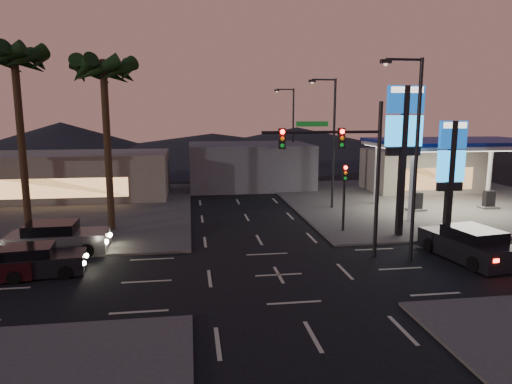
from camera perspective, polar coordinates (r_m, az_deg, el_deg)
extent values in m
plane|color=black|center=(21.55, 2.85, -10.31)|extent=(140.00, 140.00, 0.00)
cube|color=#47443F|center=(41.68, 20.49, -0.99)|extent=(24.00, 24.00, 0.12)
cube|color=#47443F|center=(38.53, -26.34, -2.23)|extent=(24.00, 24.00, 0.12)
cylinder|color=silver|center=(32.87, 18.90, 0.67)|extent=(0.36, 0.36, 5.00)
cylinder|color=silver|center=(38.24, 14.83, 2.09)|extent=(0.36, 0.36, 5.00)
cylinder|color=silver|center=(43.14, 27.16, 2.18)|extent=(0.36, 0.36, 5.00)
cube|color=silver|center=(37.65, 23.87, 5.60)|extent=(12.00, 8.00, 0.50)
cube|color=white|center=(37.67, 23.83, 5.14)|extent=(11.60, 7.60, 0.06)
cube|color=navy|center=(37.64, 23.88, 5.83)|extent=(12.20, 8.20, 0.25)
cube|color=black|center=(36.68, 19.42, -1.15)|extent=(0.80, 0.50, 1.40)
cube|color=black|center=(39.81, 27.09, -0.85)|extent=(0.80, 0.50, 1.40)
cube|color=#726B5B|center=(46.69, 19.86, 2.55)|extent=(10.00, 6.00, 4.00)
cube|color=black|center=(28.40, 17.82, 3.45)|extent=(0.35, 0.35, 9.00)
cube|color=#0E429A|center=(28.26, 18.22, 10.92)|extent=(2.20, 0.30, 1.60)
cube|color=white|center=(28.28, 18.28, 12.03)|extent=(1.98, 0.32, 0.35)
cube|color=#1892EC|center=(28.27, 18.02, 7.28)|extent=(2.20, 0.30, 1.80)
cube|color=black|center=(28.33, 17.89, 4.85)|extent=(2.09, 0.28, 0.50)
cube|color=black|center=(28.84, 23.05, 1.22)|extent=(0.35, 0.35, 7.00)
cube|color=#0E429A|center=(28.60, 23.41, 6.58)|extent=(1.60, 0.30, 1.60)
cube|color=white|center=(28.59, 23.49, 7.68)|extent=(1.44, 0.32, 0.35)
cube|color=#1892EC|center=(28.74, 23.17, 3.00)|extent=(1.60, 0.30, 1.80)
cube|color=black|center=(28.88, 23.01, 0.63)|extent=(1.52, 0.28, 0.50)
cylinder|color=black|center=(24.05, 14.96, 1.32)|extent=(0.20, 0.20, 8.00)
cylinder|color=black|center=(22.81, 8.24, 7.42)|extent=(6.00, 0.14, 0.14)
cube|color=#0C3F14|center=(22.66, 7.03, 8.44)|extent=(1.60, 0.05, 0.25)
cube|color=black|center=(23.12, 10.61, 6.64)|extent=(0.32, 0.25, 1.00)
sphere|color=#FF0C07|center=(22.97, 10.76, 7.44)|extent=(0.22, 0.22, 0.22)
sphere|color=orange|center=(22.98, 10.73, 6.62)|extent=(0.20, 0.20, 0.20)
sphere|color=#0CB226|center=(23.00, 10.71, 5.80)|extent=(0.20, 0.20, 0.20)
cube|color=black|center=(22.34, 3.26, 6.68)|extent=(0.32, 0.25, 1.00)
sphere|color=#FF0C07|center=(22.17, 3.34, 7.51)|extent=(0.22, 0.22, 0.22)
sphere|color=orange|center=(22.19, 3.33, 6.66)|extent=(0.20, 0.20, 0.20)
sphere|color=#0CB226|center=(22.21, 3.33, 5.81)|extent=(0.20, 0.20, 0.20)
cylinder|color=black|center=(28.98, 10.92, -1.14)|extent=(0.16, 0.16, 4.00)
cube|color=black|center=(28.70, 11.04, 2.39)|extent=(0.32, 0.25, 1.00)
sphere|color=#FF0C07|center=(28.52, 11.16, 3.01)|extent=(0.22, 0.22, 0.22)
sphere|color=orange|center=(28.56, 11.14, 2.35)|extent=(0.20, 0.20, 0.20)
sphere|color=#0CB226|center=(28.60, 11.11, 1.70)|extent=(0.20, 0.20, 0.20)
cylinder|color=black|center=(23.68, 19.36, 3.41)|extent=(0.18, 0.18, 10.00)
cylinder|color=black|center=(23.29, 18.03, 15.48)|extent=(1.80, 0.12, 0.12)
cube|color=black|center=(22.90, 15.92, 15.43)|extent=(0.50, 0.25, 0.18)
sphere|color=#FFCC8C|center=(22.89, 15.91, 15.14)|extent=(0.20, 0.20, 0.20)
cylinder|color=black|center=(35.66, 9.68, 5.78)|extent=(0.18, 0.18, 10.00)
cylinder|color=black|center=(35.40, 8.49, 13.72)|extent=(1.80, 0.12, 0.12)
cube|color=black|center=(35.15, 7.04, 13.62)|extent=(0.50, 0.25, 0.18)
sphere|color=#FFCC8C|center=(35.15, 7.03, 13.43)|extent=(0.20, 0.20, 0.20)
cylinder|color=black|center=(49.15, 4.65, 6.95)|extent=(0.18, 0.18, 10.00)
cylinder|color=black|center=(48.96, 3.68, 12.68)|extent=(1.80, 0.12, 0.12)
cube|color=black|center=(48.78, 2.62, 12.59)|extent=(0.50, 0.25, 0.18)
sphere|color=#FFCC8C|center=(48.78, 2.61, 12.45)|extent=(0.20, 0.20, 0.20)
cylinder|color=black|center=(29.88, -18.04, 4.88)|extent=(0.44, 0.44, 10.20)
sphere|color=black|center=(29.92, -18.57, 14.66)|extent=(0.90, 0.90, 0.90)
cone|color=black|center=(29.70, -16.00, 14.24)|extent=(0.90, 2.74, 1.91)
cone|color=black|center=(30.66, -16.49, 14.07)|extent=(2.57, 2.57, 1.91)
cone|color=black|center=(31.17, -18.11, 13.91)|extent=(2.74, 0.90, 1.91)
cone|color=black|center=(30.96, -19.96, 13.84)|extent=(2.57, 2.57, 1.91)
cone|color=black|center=(30.14, -21.04, 13.90)|extent=(0.90, 2.74, 1.91)
cone|color=black|center=(29.16, -20.70, 14.09)|extent=(2.57, 2.57, 1.91)
cone|color=black|center=(28.62, -19.01, 14.27)|extent=(2.74, 0.90, 1.91)
cone|color=black|center=(28.84, -17.01, 14.34)|extent=(2.57, 2.57, 1.91)
cylinder|color=black|center=(31.09, -27.22, 5.01)|extent=(0.44, 0.44, 10.80)
sphere|color=black|center=(31.22, -28.02, 14.92)|extent=(0.90, 0.90, 0.90)
cone|color=black|center=(30.79, -25.62, 14.63)|extent=(0.90, 2.74, 1.91)
cone|color=black|center=(31.77, -25.79, 14.43)|extent=(2.57, 2.57, 1.91)
cone|color=black|center=(32.41, -27.19, 14.22)|extent=(2.74, 0.90, 1.91)
cone|color=black|center=(32.35, -28.99, 14.09)|extent=(2.57, 2.57, 1.91)
cone|color=black|center=(29.96, -28.82, 14.55)|extent=(2.74, 0.90, 1.91)
cone|color=black|center=(30.03, -26.86, 14.68)|extent=(2.57, 2.57, 1.91)
cube|color=#726B5B|center=(43.38, -21.61, 1.94)|extent=(16.00, 8.00, 4.00)
cube|color=#4C4C51|center=(46.53, -0.87, 3.36)|extent=(12.00, 9.00, 4.40)
cone|color=black|center=(82.70, -23.13, 5.95)|extent=(40.00, 40.00, 6.00)
cone|color=black|center=(82.22, 5.10, 6.32)|extent=(50.00, 50.00, 5.00)
cone|color=black|center=(80.14, -5.45, 5.87)|extent=(60.00, 60.00, 4.00)
cube|color=black|center=(23.60, -25.78, -8.14)|extent=(4.43, 2.23, 0.87)
cube|color=black|center=(23.50, -26.58, -6.80)|extent=(2.29, 1.86, 0.63)
cylinder|color=black|center=(24.20, -22.18, -8.00)|extent=(0.64, 0.30, 0.62)
cylinder|color=black|center=(22.65, -22.74, -9.25)|extent=(0.64, 0.30, 0.62)
cylinder|color=black|center=(24.74, -28.48, -8.09)|extent=(0.64, 0.30, 0.62)
sphere|color=#FFF2BF|center=(23.79, -20.44, -7.46)|extent=(0.21, 0.21, 0.21)
sphere|color=#FFF2BF|center=(22.68, -20.74, -8.32)|extent=(0.21, 0.21, 0.21)
cylinder|color=black|center=(24.44, -27.16, -8.23)|extent=(0.61, 0.29, 0.59)
cylinder|color=black|center=(22.99, -27.98, -9.41)|extent=(0.61, 0.29, 0.59)
sphere|color=#FFF2BF|center=(23.99, -25.58, -7.74)|extent=(0.20, 0.20, 0.20)
sphere|color=#FFF2BF|center=(22.95, -26.09, -8.55)|extent=(0.20, 0.20, 0.20)
cube|color=#5A5A5C|center=(26.70, -23.39, -5.73)|extent=(5.09, 2.24, 1.03)
cube|color=black|center=(26.62, -24.21, -4.31)|extent=(2.57, 2.01, 0.75)
cylinder|color=black|center=(27.35, -19.59, -5.70)|extent=(0.74, 0.29, 0.73)
cylinder|color=black|center=(25.50, -20.34, -6.86)|extent=(0.74, 0.29, 0.73)
cylinder|color=black|center=(28.10, -26.08, -5.74)|extent=(0.74, 0.29, 0.73)
cylinder|color=black|center=(26.30, -27.27, -6.85)|extent=(0.74, 0.29, 0.73)
sphere|color=#FFF2BF|center=(26.84, -17.80, -5.13)|extent=(0.25, 0.25, 0.25)
sphere|color=#FFF2BF|center=(25.52, -18.23, -5.92)|extent=(0.25, 0.25, 0.25)
cube|color=#FF140A|center=(28.01, -28.12, -5.03)|extent=(0.10, 0.29, 0.16)
cube|color=#FF140A|center=(26.75, -29.04, -5.76)|extent=(0.10, 0.29, 0.16)
cube|color=black|center=(25.87, 24.90, -6.28)|extent=(2.90, 5.45, 1.06)
cube|color=black|center=(25.44, 25.54, -4.94)|extent=(2.35, 2.86, 0.77)
cylinder|color=black|center=(26.53, 20.87, -6.23)|extent=(0.39, 0.79, 0.76)
cylinder|color=black|center=(27.77, 24.19, -5.75)|extent=(0.39, 0.79, 0.76)
cylinder|color=black|center=(24.12, 25.64, -8.14)|extent=(0.39, 0.79, 0.76)
cylinder|color=black|center=(25.47, 29.03, -7.49)|extent=(0.39, 0.79, 0.76)
cube|color=#FF140A|center=(23.54, 27.80, -7.60)|extent=(0.31, 0.14, 0.17)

